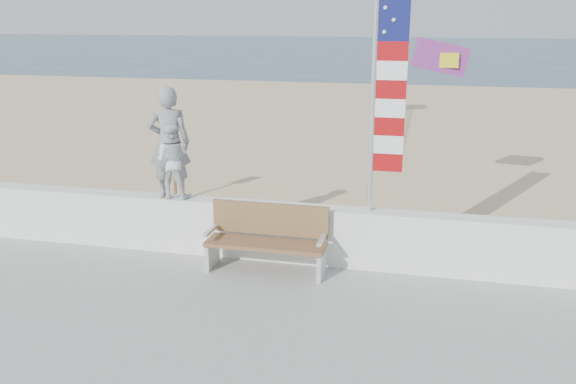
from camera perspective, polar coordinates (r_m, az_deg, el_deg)
name	(u,v)px	position (r m, az deg, el deg)	size (l,w,h in m)	color
ground	(241,329)	(8.10, -4.38, -12.65)	(220.00, 220.00, 0.00)	#2D465B
sand	(342,165)	(16.36, 5.05, 2.50)	(90.00, 40.00, 0.08)	#D1BA8B
seawall	(279,232)	(9.59, -0.89, -3.73)	(30.00, 0.35, 0.90)	white
adult	(169,143)	(9.79, -11.05, 4.53)	(0.65, 0.43, 1.78)	gray
child	(172,160)	(9.84, -10.81, 2.92)	(0.59, 0.46, 1.21)	silver
bench	(267,238)	(9.17, -1.95, -4.30)	(1.80, 0.57, 1.00)	brown
flag	(383,82)	(8.82, 8.86, 10.11)	(0.50, 0.08, 3.50)	silver
parafoil_kite	(442,58)	(12.35, 14.17, 12.10)	(1.13, 0.51, 0.75)	red
sign	(174,162)	(13.01, -10.66, 2.79)	(0.32, 0.07, 1.46)	brown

